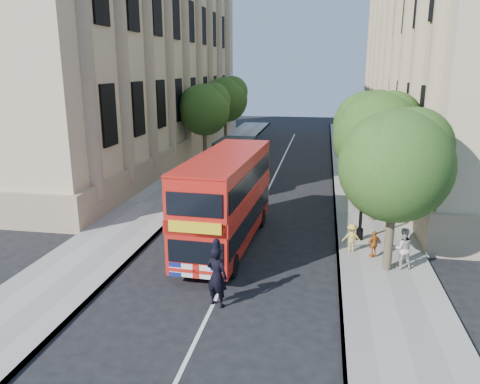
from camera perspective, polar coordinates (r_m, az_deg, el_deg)
The scene contains 17 objects.
ground at distance 16.00m, azimuth -2.81°, elevation -12.58°, with size 120.00×120.00×0.00m, color black.
pavement_right at distance 25.04m, azimuth 15.43°, elevation -2.64°, with size 3.50×80.00×0.12m, color gray.
pavement_left at distance 26.50m, azimuth -10.14°, elevation -1.37°, with size 3.50×80.00×0.12m, color gray.
building_right at distance 39.30m, azimuth 26.79°, elevation 15.74°, with size 12.00×38.00×18.00m, color #C2AF86.
building_left at distance 41.52m, azimuth -14.74°, elevation 16.67°, with size 12.00×38.00×18.00m, color #C2AF86.
tree_right_near at distance 17.34m, azimuth 18.60°, elevation 3.72°, with size 4.00×4.00×6.08m.
tree_right_mid at distance 23.19m, azimuth 16.60°, elevation 7.02°, with size 4.20×4.20×6.37m.
tree_right_far at distance 29.13m, azimuth 15.36°, elevation 8.34°, with size 4.00×4.00×6.15m.
tree_left_far at distance 37.13m, azimuth -4.31°, elevation 10.33°, with size 4.00×4.00×6.30m.
tree_left_back at distance 44.89m, azimuth -1.74°, elevation 11.48°, with size 4.20×4.20×6.65m.
lamp_post at distance 20.48m, azimuth 14.74°, elevation 0.65°, with size 0.32×0.32×5.16m.
double_decker_bus at distance 19.50m, azimuth -1.68°, elevation -0.68°, with size 2.63×8.50×3.88m.
box_van at distance 28.98m, azimuth -0.89°, elevation 3.15°, with size 2.27×5.33×3.02m.
police_constable at distance 15.01m, azimuth -2.83°, elevation -10.24°, with size 0.73×0.48×2.01m, color black.
woman_pedestrian at distance 18.47m, azimuth 19.22°, elevation -6.48°, with size 0.77×0.60×1.58m, color beige.
child_a at distance 19.24m, azimuth 16.01°, elevation -6.11°, with size 0.65×0.27×1.10m, color #C46722.
child_b at distance 19.60m, azimuth 13.45°, elevation -5.43°, with size 0.76×0.43×1.17m, color gold.
Camera 1 is at (3.25, -13.82, 7.38)m, focal length 35.00 mm.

